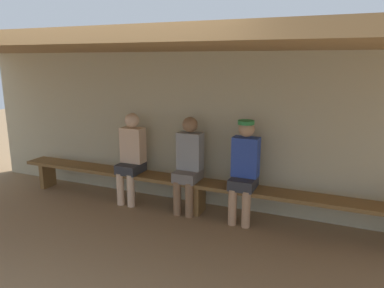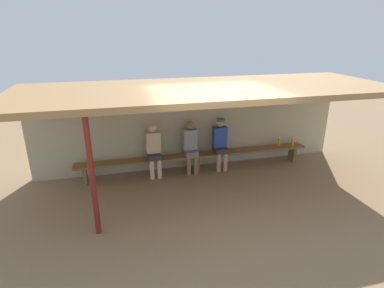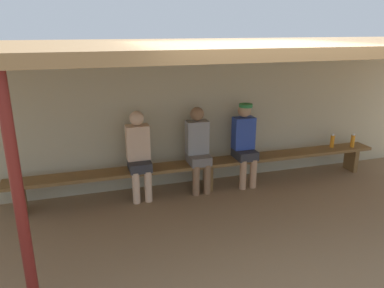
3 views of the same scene
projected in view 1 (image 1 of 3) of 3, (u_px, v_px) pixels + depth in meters
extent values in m
plane|color=#8C6D4C|center=(142.00, 270.00, 3.70)|extent=(24.00, 24.00, 0.00)
cube|color=#B7AD8C|center=(211.00, 130.00, 5.24)|extent=(8.00, 0.20, 2.20)
cube|color=#9E7547|center=(170.00, 43.00, 3.82)|extent=(8.00, 2.80, 0.12)
cube|color=brown|center=(200.00, 183.00, 4.99)|extent=(6.00, 0.36, 0.05)
cube|color=brown|center=(48.00, 175.00, 6.10)|extent=(0.08, 0.29, 0.41)
cube|color=brown|center=(199.00, 199.00, 5.04)|extent=(0.08, 0.29, 0.41)
cube|color=slate|center=(188.00, 175.00, 5.02)|extent=(0.32, 0.40, 0.14)
cylinder|color=#8C6647|center=(177.00, 198.00, 4.97)|extent=(0.11, 0.11, 0.48)
cylinder|color=#8C6647|center=(189.00, 200.00, 4.90)|extent=(0.11, 0.11, 0.48)
cube|color=gray|center=(190.00, 151.00, 5.01)|extent=(0.34, 0.20, 0.52)
sphere|color=#8C6647|center=(190.00, 125.00, 4.93)|extent=(0.21, 0.21, 0.21)
cube|color=#333338|center=(243.00, 183.00, 4.71)|extent=(0.32, 0.40, 0.14)
cylinder|color=tan|center=(232.00, 207.00, 4.67)|extent=(0.11, 0.11, 0.48)
cylinder|color=tan|center=(246.00, 209.00, 4.60)|extent=(0.11, 0.11, 0.48)
cube|color=#2D47A5|center=(246.00, 157.00, 4.71)|extent=(0.34, 0.20, 0.52)
sphere|color=tan|center=(247.00, 129.00, 4.63)|extent=(0.21, 0.21, 0.21)
cylinder|color=#2D8442|center=(246.00, 122.00, 4.57)|extent=(0.21, 0.21, 0.05)
cube|color=#333338|center=(131.00, 168.00, 5.37)|extent=(0.32, 0.40, 0.14)
cylinder|color=beige|center=(120.00, 189.00, 5.33)|extent=(0.11, 0.11, 0.48)
cylinder|color=beige|center=(131.00, 191.00, 5.26)|extent=(0.11, 0.11, 0.48)
cube|color=beige|center=(133.00, 145.00, 5.37)|extent=(0.34, 0.20, 0.52)
sphere|color=beige|center=(132.00, 120.00, 5.28)|extent=(0.21, 0.21, 0.21)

